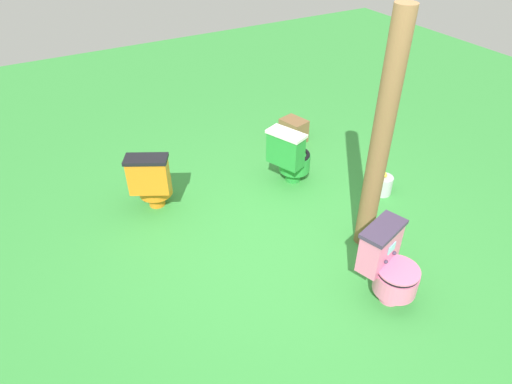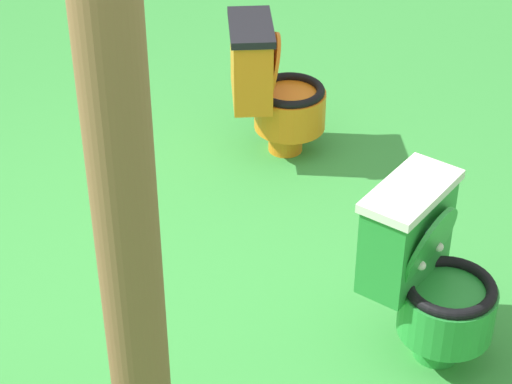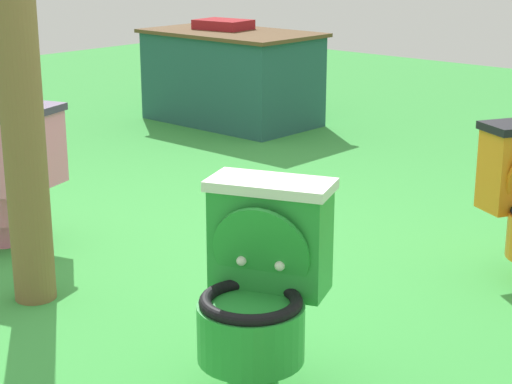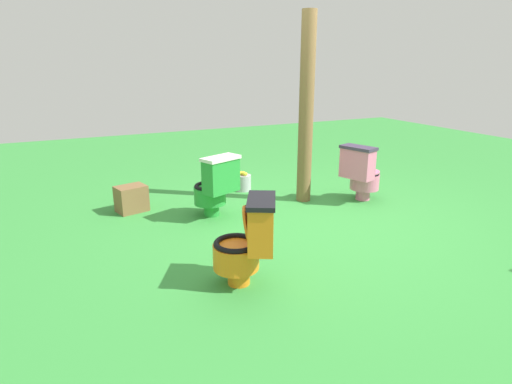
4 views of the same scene
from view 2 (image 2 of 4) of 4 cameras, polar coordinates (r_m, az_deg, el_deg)
name	(u,v)px [view 2 (image 2 of 4)]	position (r m, az deg, el deg)	size (l,w,h in m)	color
ground	(117,337)	(3.95, -8.31, -8.56)	(14.00, 14.00, 0.00)	green
toilet_orange	(272,87)	(4.87, 0.97, 6.28)	(0.62, 0.59, 0.73)	orange
toilet_green	(428,273)	(3.68, 10.26, -4.80)	(0.56, 0.61, 0.73)	green
wooden_post	(126,221)	(2.59, -7.78, -1.75)	(0.18, 0.18, 2.30)	brown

